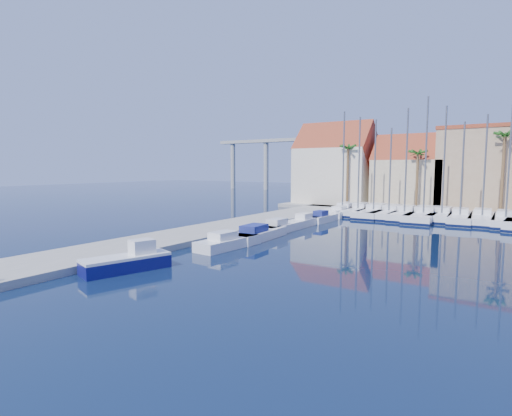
{
  "coord_description": "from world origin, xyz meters",
  "views": [
    {
      "loc": [
        16.18,
        -15.98,
        6.45
      ],
      "look_at": [
        -2.59,
        12.03,
        3.0
      ],
      "focal_mm": 28.0,
      "sensor_mm": 36.0,
      "label": 1
    }
  ],
  "objects": [
    {
      "name": "sailboat_0",
      "position": [
        -4.0,
        35.81,
        0.61
      ],
      "size": [
        3.27,
        9.71,
        13.81
      ],
      "rotation": [
        0.0,
        0.0,
        -0.08
      ],
      "color": "white",
      "rests_on": "ground"
    },
    {
      "name": "motorboat_west_4",
      "position": [
        -3.32,
        27.19,
        0.51
      ],
      "size": [
        1.83,
        5.16,
        1.4
      ],
      "rotation": [
        0.0,
        0.0,
        -0.04
      ],
      "color": "white",
      "rests_on": "ground"
    },
    {
      "name": "building_0",
      "position": [
        -10.0,
        47.0,
        6.52
      ],
      "size": [
        12.3,
        9.0,
        13.5
      ],
      "color": "beige",
      "rests_on": "shore_north"
    },
    {
      "name": "building_1",
      "position": [
        2.0,
        47.0,
        5.3
      ],
      "size": [
        10.3,
        8.0,
        11.0
      ],
      "color": "tan",
      "rests_on": "shore_north"
    },
    {
      "name": "motorboat_west_2",
      "position": [
        -3.79,
        18.03,
        0.51
      ],
      "size": [
        1.93,
        5.91,
        1.4
      ],
      "rotation": [
        0.0,
        0.0,
        -0.01
      ],
      "color": "white",
      "rests_on": "ground"
    },
    {
      "name": "sailboat_5",
      "position": [
        6.28,
        36.0,
        0.58
      ],
      "size": [
        3.5,
        12.12,
        14.8
      ],
      "rotation": [
        0.0,
        0.0,
        0.03
      ],
      "color": "white",
      "rests_on": "ground"
    },
    {
      "name": "sailboat_1",
      "position": [
        -2.15,
        36.44,
        0.61
      ],
      "size": [
        3.11,
        9.19,
        13.03
      ],
      "rotation": [
        0.0,
        0.0,
        0.08
      ],
      "color": "white",
      "rests_on": "ground"
    },
    {
      "name": "palm_0",
      "position": [
        -6.0,
        42.0,
        9.08
      ],
      "size": [
        2.6,
        2.6,
        10.15
      ],
      "color": "brown",
      "rests_on": "shore_north"
    },
    {
      "name": "sailboat_6",
      "position": [
        8.21,
        36.68,
        0.62
      ],
      "size": [
        2.55,
        9.28,
        13.64
      ],
      "rotation": [
        0.0,
        0.0,
        0.01
      ],
      "color": "white",
      "rests_on": "ground"
    },
    {
      "name": "sailboat_3",
      "position": [
        2.19,
        35.94,
        0.57
      ],
      "size": [
        3.22,
        10.27,
        11.33
      ],
      "rotation": [
        0.0,
        0.0,
        -0.05
      ],
      "color": "white",
      "rests_on": "ground"
    },
    {
      "name": "sailboat_9",
      "position": [
        14.78,
        36.16,
        0.6
      ],
      "size": [
        2.65,
        9.78,
        13.18
      ],
      "rotation": [
        0.0,
        0.0,
        0.01
      ],
      "color": "white",
      "rests_on": "ground"
    },
    {
      "name": "sailboat_2",
      "position": [
        0.09,
        36.22,
        0.57
      ],
      "size": [
        3.32,
        11.19,
        12.54
      ],
      "rotation": [
        0.0,
        0.0,
        0.04
      ],
      "color": "white",
      "rests_on": "ground"
    },
    {
      "name": "ground",
      "position": [
        0.0,
        0.0,
        0.0
      ],
      "size": [
        260.0,
        260.0,
        0.0
      ],
      "primitive_type": "plane",
      "color": "black",
      "rests_on": "ground"
    },
    {
      "name": "sailboat_8",
      "position": [
        12.46,
        36.61,
        0.58
      ],
      "size": [
        3.0,
        9.97,
        12.35
      ],
      "rotation": [
        0.0,
        0.0,
        0.04
      ],
      "color": "white",
      "rests_on": "ground"
    },
    {
      "name": "palm_2",
      "position": [
        14.0,
        42.0,
        10.02
      ],
      "size": [
        2.6,
        2.6,
        11.15
      ],
      "color": "brown",
      "rests_on": "shore_north"
    },
    {
      "name": "fishing_boat",
      "position": [
        -4.07,
        -0.1,
        0.62
      ],
      "size": [
        3.2,
        5.61,
        1.87
      ],
      "rotation": [
        0.0,
        0.0,
        -0.28
      ],
      "color": "#0F1058",
      "rests_on": "ground"
    },
    {
      "name": "sailboat_4",
      "position": [
        4.09,
        35.66,
        0.6
      ],
      "size": [
        3.33,
        10.25,
        13.59
      ],
      "rotation": [
        0.0,
        0.0,
        0.07
      ],
      "color": "white",
      "rests_on": "ground"
    },
    {
      "name": "shore_north",
      "position": [
        10.0,
        48.0,
        0.25
      ],
      "size": [
        54.0,
        16.0,
        0.5
      ],
      "primitive_type": "cube",
      "color": "gray",
      "rests_on": "ground"
    },
    {
      "name": "motorboat_west_1",
      "position": [
        -3.38,
        13.44,
        0.51
      ],
      "size": [
        2.68,
        7.22,
        1.4
      ],
      "rotation": [
        0.0,
        0.0,
        0.06
      ],
      "color": "white",
      "rests_on": "ground"
    },
    {
      "name": "palm_1",
      "position": [
        4.0,
        42.0,
        8.14
      ],
      "size": [
        2.6,
        2.6,
        9.15
      ],
      "color": "brown",
      "rests_on": "shore_north"
    },
    {
      "name": "viaduct",
      "position": [
        -39.07,
        82.0,
        10.25
      ],
      "size": [
        48.0,
        2.2,
        14.45
      ],
      "color": "#9E9E99",
      "rests_on": "ground"
    },
    {
      "name": "motorboat_west_0",
      "position": [
        -3.23,
        8.88,
        0.51
      ],
      "size": [
        2.35,
        6.2,
        1.4
      ],
      "rotation": [
        0.0,
        0.0,
        -0.07
      ],
      "color": "white",
      "rests_on": "ground"
    },
    {
      "name": "building_2",
      "position": [
        13.0,
        48.0,
        6.26
      ],
      "size": [
        14.2,
        10.2,
        11.5
      ],
      "color": "tan",
      "rests_on": "shore_north"
    },
    {
      "name": "quay_west",
      "position": [
        -9.0,
        13.5,
        0.25
      ],
      "size": [
        6.0,
        77.0,
        0.5
      ],
      "primitive_type": "cube",
      "color": "gray",
      "rests_on": "ground"
    },
    {
      "name": "motorboat_west_3",
      "position": [
        -3.75,
        23.64,
        0.51
      ],
      "size": [
        1.8,
        5.42,
        1.4
      ],
      "rotation": [
        0.0,
        0.0,
        0.01
      ],
      "color": "white",
      "rests_on": "ground"
    },
    {
      "name": "motorboat_west_5",
      "position": [
        -3.68,
        33.67,
        0.51
      ],
      "size": [
        2.13,
        6.05,
        1.4
      ],
      "rotation": [
        0.0,
        0.0,
        0.04
      ],
      "color": "white",
      "rests_on": "ground"
    },
    {
      "name": "sailboat_7",
      "position": [
        10.25,
        35.94,
        0.58
      ],
      "size": [
        3.23,
        9.56,
        11.61
      ],
      "rotation": [
        0.0,
        0.0,
        0.08
      ],
      "color": "white",
      "rests_on": "ground"
    }
  ]
}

